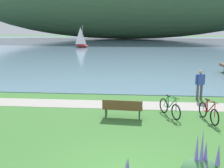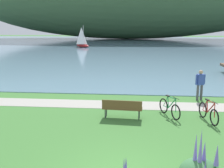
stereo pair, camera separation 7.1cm
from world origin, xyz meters
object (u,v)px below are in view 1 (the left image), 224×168
at_px(sailboat_nearest_to_shore, 81,37).
at_px(park_bench_near_camera, 122,107).
at_px(person_at_shoreline, 200,83).
at_px(bicycle_leaning_near_bench, 209,113).
at_px(bicycle_beside_path, 170,108).

bearing_deg(sailboat_nearest_to_shore, park_bench_near_camera, -76.00).
xyz_separation_m(person_at_shoreline, sailboat_nearest_to_shore, (-13.75, 34.93, 0.95)).
xyz_separation_m(park_bench_near_camera, bicycle_leaning_near_bench, (3.79, -0.05, -0.12)).
height_order(bicycle_beside_path, person_at_shoreline, person_at_shoreline).
height_order(bicycle_beside_path, sailboat_nearest_to_shore, sailboat_nearest_to_shore).
height_order(park_bench_near_camera, bicycle_leaning_near_bench, bicycle_leaning_near_bench).
height_order(park_bench_near_camera, person_at_shoreline, person_at_shoreline).
bearing_deg(bicycle_beside_path, bicycle_leaning_near_bench, -17.97).
bearing_deg(park_bench_near_camera, bicycle_leaning_near_bench, -0.81).
relative_size(bicycle_leaning_near_bench, bicycle_beside_path, 1.07).
relative_size(park_bench_near_camera, bicycle_beside_path, 1.12).
distance_m(bicycle_leaning_near_bench, sailboat_nearest_to_shore, 40.71).
distance_m(park_bench_near_camera, bicycle_leaning_near_bench, 3.79).
relative_size(park_bench_near_camera, person_at_shoreline, 1.07).
xyz_separation_m(bicycle_beside_path, person_at_shoreline, (2.01, 2.97, 0.58)).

